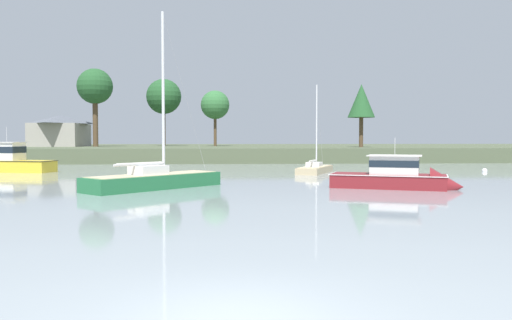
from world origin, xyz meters
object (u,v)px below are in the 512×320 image
(sailboat_green, at_px, (154,184))
(cruiser_maroon, at_px, (403,181))
(sailboat_sand, at_px, (315,171))
(cruiser_yellow, at_px, (3,165))
(mooring_buoy_white, at_px, (485,171))

(sailboat_green, bearing_deg, cruiser_maroon, -3.11)
(sailboat_sand, distance_m, cruiser_yellow, 29.89)
(cruiser_maroon, bearing_deg, sailboat_green, 176.89)
(cruiser_maroon, bearing_deg, mooring_buoy_white, 49.17)
(sailboat_sand, relative_size, sailboat_green, 0.72)
(mooring_buoy_white, bearing_deg, cruiser_maroon, -130.83)
(sailboat_green, distance_m, cruiser_yellow, 24.38)
(cruiser_maroon, distance_m, mooring_buoy_white, 20.85)
(cruiser_yellow, relative_size, mooring_buoy_white, 17.86)
(cruiser_yellow, bearing_deg, cruiser_maroon, -29.56)
(cruiser_maroon, xyz_separation_m, sailboat_green, (-15.91, 0.86, -0.24))
(sailboat_sand, bearing_deg, cruiser_yellow, 173.21)
(sailboat_green, relative_size, cruiser_yellow, 1.21)
(cruiser_maroon, bearing_deg, sailboat_sand, 101.37)
(mooring_buoy_white, bearing_deg, sailboat_green, -153.21)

